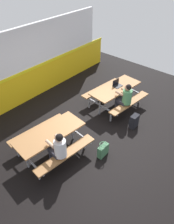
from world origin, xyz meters
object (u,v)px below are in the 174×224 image
(backpack_dark, at_px, (134,121))
(tote_bag_bright, at_px, (103,150))
(laptop_dark, at_px, (117,85))
(student_nearer, at_px, (58,148))
(student_further, at_px, (125,97))
(picnic_table_left, at_px, (50,137))
(picnic_table_right, at_px, (115,92))

(backpack_dark, relative_size, tote_bag_bright, 1.02)
(laptop_dark, bearing_deg, student_nearer, -170.72)
(student_further, height_order, laptop_dark, student_further)
(backpack_dark, height_order, tote_bag_bright, backpack_dark)
(laptop_dark, distance_m, backpack_dark, 1.45)
(student_nearer, height_order, backpack_dark, student_nearer)
(tote_bag_bright, bearing_deg, picnic_table_left, 126.00)
(picnic_table_left, relative_size, tote_bag_bright, 4.54)
(backpack_dark, bearing_deg, picnic_table_right, 63.74)
(student_further, xyz_separation_m, backpack_dark, (-0.31, -0.60, -0.49))
(picnic_table_right, xyz_separation_m, tote_bag_bright, (-2.14, -1.12, -0.38))
(student_further, xyz_separation_m, laptop_dark, (0.36, 0.56, 0.08))
(picnic_table_right, height_order, backpack_dark, picnic_table_right)
(student_further, bearing_deg, laptop_dark, 57.26)
(picnic_table_left, distance_m, picnic_table_right, 2.97)
(laptop_dark, relative_size, backpack_dark, 0.78)
(picnic_table_left, bearing_deg, student_further, -11.65)
(student_nearer, xyz_separation_m, tote_bag_bright, (1.03, -0.61, -0.51))
(picnic_table_left, height_order, student_nearer, student_nearer)
(student_further, xyz_separation_m, tote_bag_bright, (-1.89, -0.58, -0.51))
(picnic_table_right, bearing_deg, laptop_dark, 12.36)
(tote_bag_bright, bearing_deg, laptop_dark, 26.89)
(picnic_table_left, xyz_separation_m, tote_bag_bright, (0.83, -1.14, -0.38))
(picnic_table_right, bearing_deg, student_nearer, -170.84)
(picnic_table_left, bearing_deg, backpack_dark, -25.64)
(picnic_table_right, height_order, tote_bag_bright, picnic_table_right)
(picnic_table_left, height_order, tote_bag_bright, picnic_table_left)
(student_nearer, height_order, tote_bag_bright, student_nearer)
(picnic_table_left, height_order, student_further, student_further)
(backpack_dark, bearing_deg, tote_bag_bright, 179.54)
(laptop_dark, distance_m, tote_bag_bright, 2.59)
(picnic_table_right, xyz_separation_m, backpack_dark, (-0.56, -1.13, -0.36))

